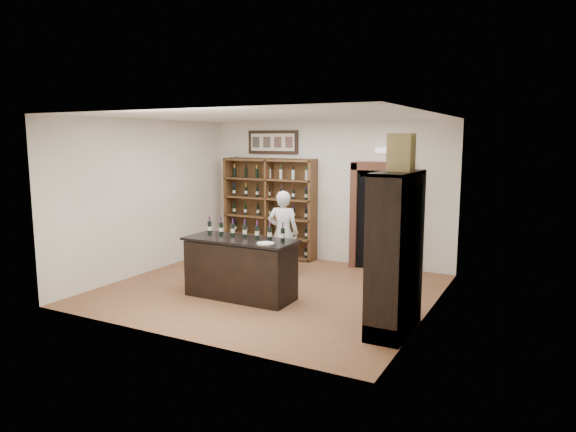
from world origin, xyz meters
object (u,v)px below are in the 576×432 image
object	(u,v)px
wine_shelf	(270,207)
shopkeeper	(283,233)
counter_bottle_0	(210,227)
tasting_counter	(240,268)
side_cabinet	(397,278)
wine_crate	(401,153)

from	to	relation	value
wine_shelf	shopkeeper	bearing A→B (deg)	-51.96
counter_bottle_0	wine_shelf	bearing A→B (deg)	97.76
wine_shelf	tasting_counter	world-z (taller)	wine_shelf
shopkeeper	side_cabinet	bearing A→B (deg)	130.62
tasting_counter	side_cabinet	size ratio (longest dim) A/B	0.85
wine_shelf	tasting_counter	distance (m)	3.19
counter_bottle_0	side_cabinet	xyz separation A→B (m)	(3.44, -0.45, -0.35)
tasting_counter	side_cabinet	world-z (taller)	side_cabinet
shopkeeper	wine_crate	size ratio (longest dim) A/B	3.30
shopkeeper	tasting_counter	bearing A→B (deg)	76.68
wine_crate	shopkeeper	bearing A→B (deg)	160.16
wine_shelf	wine_crate	size ratio (longest dim) A/B	4.40
wine_shelf	counter_bottle_0	bearing A→B (deg)	-82.24
tasting_counter	side_cabinet	xyz separation A→B (m)	(2.72, -0.30, 0.26)
counter_bottle_0	wine_crate	distance (m)	3.72
wine_shelf	shopkeeper	world-z (taller)	wine_shelf
counter_bottle_0	side_cabinet	world-z (taller)	side_cabinet
tasting_counter	shopkeeper	size ratio (longest dim) A/B	1.14
tasting_counter	side_cabinet	bearing A→B (deg)	-6.28
wine_shelf	tasting_counter	xyz separation A→B (m)	(1.10, -2.93, -0.61)
wine_shelf	shopkeeper	size ratio (longest dim) A/B	1.33
wine_shelf	tasting_counter	size ratio (longest dim) A/B	1.17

